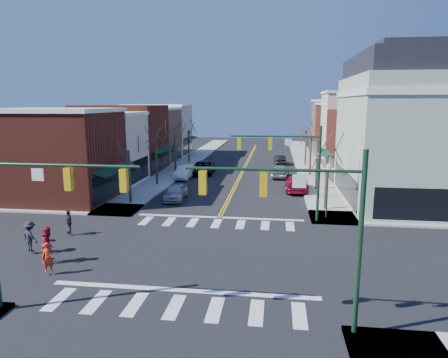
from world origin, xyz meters
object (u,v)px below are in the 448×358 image
(lamppost_midblock, at_px, (319,168))
(pedestrian_dark_b, at_px, (30,236))
(car_left_far, at_px, (203,168))
(pedestrian_red_a, at_px, (48,258))
(pedestrian_dark_a, at_px, (69,222))
(car_right_near, at_px, (297,183))
(lamppost_corner, at_px, (328,181))
(car_right_mid, at_px, (280,171))
(car_right_far, at_px, (280,160))
(pedestrian_red_b, at_px, (49,244))
(car_left_mid, at_px, (184,172))
(victorian_corner, at_px, (420,128))
(car_left_near, at_px, (176,192))

(lamppost_midblock, xyz_separation_m, pedestrian_dark_b, (-18.20, -16.13, -1.90))
(car_left_far, height_order, pedestrian_red_a, pedestrian_red_a)
(pedestrian_red_a, bearing_deg, pedestrian_dark_a, 87.29)
(car_right_near, bearing_deg, pedestrian_red_a, 58.60)
(lamppost_corner, relative_size, car_left_far, 0.76)
(car_left_far, height_order, car_right_mid, car_right_mid)
(car_right_far, relative_size, pedestrian_dark_a, 2.58)
(pedestrian_red_a, xyz_separation_m, pedestrian_dark_b, (-2.70, 2.66, 0.11))
(car_right_near, height_order, pedestrian_red_b, pedestrian_red_b)
(lamppost_corner, xyz_separation_m, car_left_mid, (-14.60, 14.84, -2.21))
(car_right_near, height_order, car_right_far, car_right_near)
(lamppost_midblock, bearing_deg, victorian_corner, -3.45)
(car_left_mid, relative_size, pedestrian_red_b, 2.33)
(victorian_corner, bearing_deg, car_right_near, 159.80)
(car_left_near, xyz_separation_m, pedestrian_red_b, (-3.29, -15.33, 0.39))
(pedestrian_dark_a, bearing_deg, pedestrian_dark_b, -47.19)
(lamppost_corner, height_order, car_left_near, lamppost_corner)
(car_right_near, distance_m, pedestrian_red_a, 25.93)
(car_left_near, height_order, car_right_mid, car_right_mid)
(car_left_mid, bearing_deg, car_right_mid, 13.35)
(pedestrian_dark_a, bearing_deg, pedestrian_red_b, -21.78)
(pedestrian_red_b, bearing_deg, pedestrian_dark_b, 71.04)
(victorian_corner, relative_size, car_right_near, 2.58)
(car_right_far, xyz_separation_m, pedestrian_red_b, (-12.89, -38.50, 0.47))
(lamppost_corner, bearing_deg, victorian_corner, 35.86)
(car_left_far, distance_m, pedestrian_dark_a, 24.79)
(victorian_corner, xyz_separation_m, lamppost_midblock, (-8.30, 0.50, -3.70))
(car_right_mid, height_order, car_right_far, car_right_mid)
(car_left_near, relative_size, car_right_far, 1.08)
(lamppost_corner, relative_size, lamppost_midblock, 1.00)
(victorian_corner, bearing_deg, car_right_mid, 136.73)
(victorian_corner, xyz_separation_m, car_left_far, (-21.30, 12.16, -5.87))
(car_left_far, bearing_deg, lamppost_corner, -56.51)
(pedestrian_dark_b, bearing_deg, car_left_far, -75.28)
(car_right_mid, bearing_deg, car_right_near, 107.64)
(victorian_corner, relative_size, lamppost_midblock, 3.29)
(victorian_corner, height_order, pedestrian_dark_a, victorian_corner)
(car_left_near, height_order, car_right_far, car_left_near)
(car_left_mid, distance_m, car_right_mid, 11.41)
(car_left_mid, relative_size, pedestrian_red_a, 2.88)
(car_left_mid, bearing_deg, lamppost_midblock, -27.37)
(car_left_far, height_order, pedestrian_dark_a, pedestrian_dark_a)
(pedestrian_red_a, bearing_deg, car_right_mid, 45.46)
(car_left_mid, height_order, pedestrian_dark_a, pedestrian_dark_a)
(car_right_near, bearing_deg, car_left_near, 25.58)
(victorian_corner, height_order, car_left_mid, victorian_corner)
(pedestrian_dark_b, bearing_deg, pedestrian_dark_a, -73.82)
(lamppost_corner, distance_m, pedestrian_dark_a, 18.81)
(pedestrian_red_a, xyz_separation_m, pedestrian_dark_a, (-2.15, 6.10, -0.01))
(pedestrian_red_b, relative_size, pedestrian_dark_a, 1.26)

